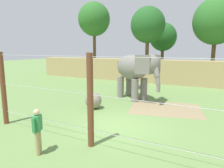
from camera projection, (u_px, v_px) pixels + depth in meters
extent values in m
plane|color=#6B8E4C|center=(120.00, 126.00, 9.77)|extent=(120.00, 120.00, 0.00)
cube|color=#937F5B|center=(165.00, 108.00, 12.65)|extent=(4.98, 4.25, 0.01)
cube|color=tan|center=(175.00, 72.00, 21.56)|extent=(36.00, 1.80, 2.57)
cylinder|color=gray|center=(144.00, 89.00, 14.78)|extent=(0.51, 0.51, 1.61)
cylinder|color=gray|center=(135.00, 90.00, 14.27)|extent=(0.51, 0.51, 1.61)
cylinder|color=gray|center=(129.00, 86.00, 16.09)|extent=(0.51, 0.51, 1.61)
cylinder|color=gray|center=(121.00, 87.00, 15.58)|extent=(0.51, 0.51, 1.61)
ellipsoid|color=gray|center=(132.00, 67.00, 14.91)|extent=(3.39, 2.76, 1.84)
ellipsoid|color=gray|center=(151.00, 64.00, 13.36)|extent=(1.58, 1.64, 1.33)
cube|color=gray|center=(157.00, 64.00, 13.85)|extent=(0.74, 0.88, 1.26)
cube|color=gray|center=(142.00, 65.00, 13.05)|extent=(1.04, 0.14, 1.26)
cylinder|color=gray|center=(156.00, 72.00, 13.05)|extent=(0.67, 0.58, 0.72)
cylinder|color=gray|center=(158.00, 80.00, 13.02)|extent=(0.50, 0.45, 0.67)
cylinder|color=gray|center=(158.00, 87.00, 13.03)|extent=(0.32, 0.32, 0.63)
cylinder|color=gray|center=(119.00, 67.00, 16.26)|extent=(0.36, 0.26, 0.92)
sphere|color=gray|center=(93.00, 101.00, 12.58)|extent=(1.03, 1.03, 1.03)
cylinder|color=brown|center=(3.00, 89.00, 9.80)|extent=(0.24, 0.24, 3.58)
cylinder|color=brown|center=(90.00, 101.00, 7.45)|extent=(0.24, 0.24, 3.58)
cylinder|color=#B7B7BC|center=(93.00, 131.00, 7.60)|extent=(11.46, 0.02, 0.02)
cylinder|color=#B7B7BC|center=(93.00, 95.00, 7.36)|extent=(11.46, 0.02, 0.02)
cylinder|color=#B7B7BC|center=(92.00, 57.00, 7.12)|extent=(11.46, 0.02, 0.02)
cylinder|color=tan|center=(37.00, 143.00, 6.99)|extent=(0.15, 0.15, 0.88)
cylinder|color=tan|center=(39.00, 141.00, 7.15)|extent=(0.15, 0.15, 0.88)
cube|color=#338C4C|center=(37.00, 123.00, 6.95)|extent=(0.35, 0.42, 0.56)
sphere|color=beige|center=(36.00, 112.00, 6.88)|extent=(0.22, 0.22, 0.22)
cylinder|color=#338C4C|center=(34.00, 126.00, 6.71)|extent=(0.12, 0.12, 0.54)
cylinder|color=#338C4C|center=(40.00, 121.00, 7.18)|extent=(0.12, 0.12, 0.54)
cube|color=black|center=(38.00, 126.00, 7.24)|extent=(0.04, 0.07, 0.14)
cylinder|color=slate|center=(136.00, 87.00, 19.15)|extent=(1.10, 1.10, 0.35)
cylinder|color=#38607A|center=(136.00, 85.00, 19.13)|extent=(1.01, 1.01, 0.02)
cylinder|color=brown|center=(147.00, 60.00, 25.08)|extent=(0.44, 0.44, 4.89)
ellipsoid|color=#235B23|center=(148.00, 25.00, 24.36)|extent=(4.18, 4.18, 4.39)
cylinder|color=brown|center=(162.00, 62.00, 28.94)|extent=(0.44, 0.44, 3.85)
ellipsoid|color=#235B23|center=(163.00, 37.00, 28.34)|extent=(3.79, 3.79, 3.98)
cylinder|color=brown|center=(213.00, 61.00, 22.75)|extent=(0.44, 0.44, 4.70)
ellipsoid|color=#2D6B28|center=(216.00, 21.00, 22.00)|extent=(4.93, 4.93, 5.17)
cylinder|color=brown|center=(95.00, 54.00, 29.84)|extent=(0.44, 0.44, 6.09)
ellipsoid|color=#2D6B28|center=(94.00, 19.00, 28.99)|extent=(4.61, 4.61, 4.84)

